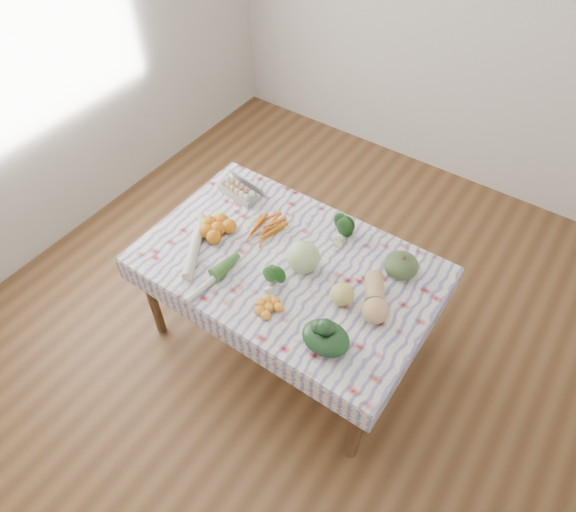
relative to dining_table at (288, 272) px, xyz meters
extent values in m
plane|color=brown|center=(0.00, 0.00, -0.68)|extent=(4.50, 4.50, 0.00)
cube|color=silver|center=(0.00, 2.25, 0.72)|extent=(4.00, 0.04, 2.80)
cube|color=brown|center=(0.00, 0.00, 0.05)|extent=(1.60, 1.00, 0.04)
cylinder|color=brown|center=(-0.74, -0.44, -0.32)|extent=(0.06, 0.06, 0.71)
cylinder|color=brown|center=(0.74, -0.44, -0.32)|extent=(0.06, 0.06, 0.71)
cylinder|color=brown|center=(-0.74, 0.44, -0.32)|extent=(0.06, 0.06, 0.71)
cylinder|color=brown|center=(0.74, 0.44, -0.32)|extent=(0.06, 0.06, 0.71)
cube|color=white|center=(0.00, 0.00, 0.08)|extent=(1.66, 1.06, 0.01)
cube|color=#A1A29D|center=(-0.58, 0.28, 0.12)|extent=(0.29, 0.15, 0.07)
cube|color=orange|center=(-0.26, 0.12, 0.11)|extent=(0.29, 0.27, 0.04)
ellipsoid|color=#163A13|center=(0.14, 0.34, 0.15)|extent=(0.18, 0.17, 0.12)
ellipsoid|color=#41592F|center=(0.55, 0.29, 0.15)|extent=(0.25, 0.25, 0.12)
sphere|color=#B0CE85|center=(0.09, 0.02, 0.18)|extent=(0.21, 0.21, 0.18)
ellipsoid|color=tan|center=(0.54, 0.01, 0.15)|extent=(0.27, 0.33, 0.14)
cube|color=orange|center=(-0.47, -0.05, 0.13)|extent=(0.31, 0.31, 0.09)
ellipsoid|color=#1A4F17|center=(0.02, -0.21, 0.13)|extent=(0.18, 0.18, 0.10)
cube|color=orange|center=(0.10, -0.32, 0.11)|extent=(0.23, 0.23, 0.05)
sphere|color=#D6CC64|center=(0.39, -0.06, 0.15)|extent=(0.15, 0.15, 0.13)
ellipsoid|color=black|center=(0.45, -0.33, 0.14)|extent=(0.26, 0.22, 0.11)
cylinder|color=beige|center=(-0.48, -0.24, 0.11)|extent=(0.27, 0.40, 0.06)
cylinder|color=beige|center=(-0.26, -0.34, 0.10)|extent=(0.08, 0.38, 0.04)
camera|label=1|loc=(1.07, -1.55, 2.27)|focal=32.00mm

